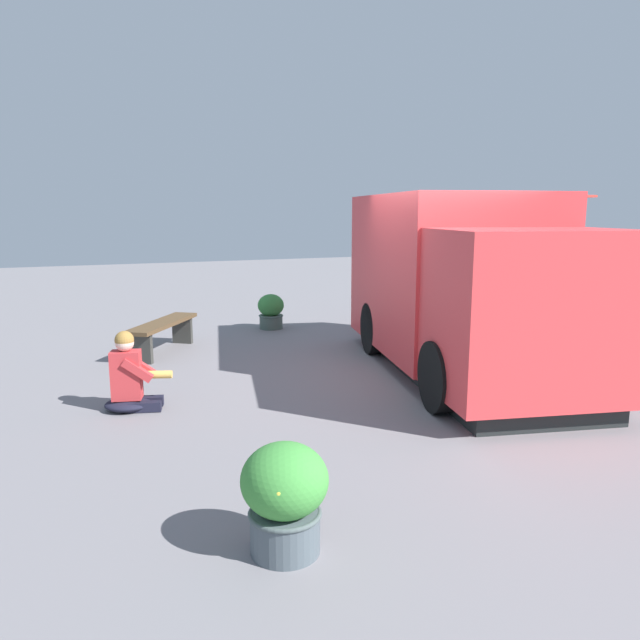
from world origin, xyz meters
TOP-DOWN VIEW (x-y plane):
  - ground_plane at (0.00, 0.00)m, footprint 40.00×40.00m
  - food_truck at (-0.51, 0.04)m, footprint 3.54×5.23m
  - person_customer at (3.96, 0.01)m, footprint 0.81×0.56m
  - planter_flowering_near at (1.01, -3.95)m, footprint 0.50×0.50m
  - planter_flowering_far at (3.29, 3.41)m, footprint 0.58×0.58m
  - plaza_bench at (3.21, -2.71)m, footprint 1.33×1.69m
  - trash_bin at (-3.55, -2.55)m, footprint 0.43×0.43m

SIDE VIEW (x-z plane):
  - ground_plane at x=0.00m, z-range 0.00..0.00m
  - planter_flowering_near at x=1.01m, z-range 0.01..0.68m
  - person_customer at x=3.96m, z-range -0.10..0.81m
  - plaza_bench at x=3.21m, z-range 0.13..0.63m
  - planter_flowering_far at x=3.29m, z-range 0.03..0.78m
  - trash_bin at x=-3.55m, z-range 0.01..0.94m
  - food_truck at x=-0.51m, z-range -0.05..2.42m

